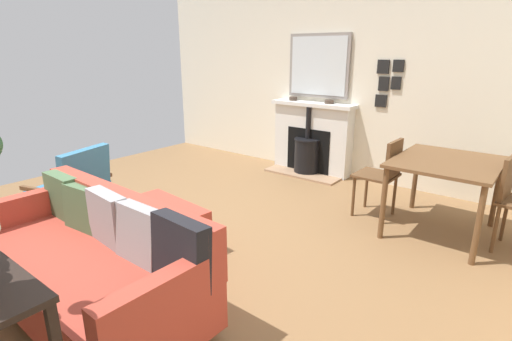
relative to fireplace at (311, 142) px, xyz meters
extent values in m
cube|color=olive|center=(2.66, 0.07, -0.45)|extent=(5.73, 5.90, 0.01)
cube|color=silver|center=(-0.21, 0.07, 0.98)|extent=(0.12, 5.90, 2.86)
cube|color=#9E7A5B|center=(0.23, 0.00, -0.43)|extent=(0.31, 1.11, 0.03)
cube|color=silver|center=(-0.04, 0.00, 0.03)|extent=(0.22, 1.17, 0.97)
cube|color=black|center=(0.05, 0.00, -0.11)|extent=(0.06, 0.68, 0.62)
cylinder|color=black|center=(0.09, 0.00, -0.19)|extent=(0.36, 0.36, 0.47)
cylinder|color=black|center=(0.09, 0.00, 0.06)|extent=(0.38, 0.38, 0.02)
cylinder|color=black|center=(0.09, 0.00, 0.29)|extent=(0.07, 0.07, 0.45)
cube|color=silver|center=(-0.01, 0.00, 0.54)|extent=(0.27, 1.25, 0.05)
cube|color=gray|center=(-0.12, 0.00, 1.06)|extent=(0.04, 0.93, 0.86)
cube|color=silver|center=(-0.10, 0.00, 1.06)|extent=(0.01, 0.85, 0.78)
cylinder|color=#47382D|center=(-0.03, -0.34, 0.59)|extent=(0.12, 0.12, 0.05)
torus|color=#47382D|center=(-0.03, -0.34, 0.61)|extent=(0.12, 0.12, 0.01)
cylinder|color=#47382D|center=(-0.03, 0.24, 0.59)|extent=(0.12, 0.12, 0.05)
torus|color=#47382D|center=(-0.03, 0.24, 0.61)|extent=(0.13, 0.13, 0.01)
cylinder|color=#B2B2B7|center=(3.38, -0.36, -0.40)|extent=(0.04, 0.04, 0.10)
cylinder|color=#B2B2B7|center=(3.42, 1.26, -0.40)|extent=(0.04, 0.04, 0.10)
cube|color=#B74233|center=(3.72, 0.44, -0.19)|extent=(0.86, 1.93, 0.31)
cube|color=#B74233|center=(3.38, 0.45, 0.14)|extent=(0.19, 1.91, 0.35)
cube|color=#B74233|center=(3.70, -0.45, 0.07)|extent=(0.77, 0.14, 0.21)
cube|color=#B74233|center=(3.74, 1.34, 0.07)|extent=(0.77, 0.14, 0.21)
cube|color=#4C6B47|center=(3.46, -0.26, 0.13)|extent=(0.12, 0.38, 0.38)
cube|color=#4C6B47|center=(3.47, 0.07, 0.12)|extent=(0.16, 0.36, 0.36)
cube|color=#99999E|center=(3.47, 0.42, 0.14)|extent=(0.15, 0.40, 0.39)
cube|color=#99999E|center=(3.48, 0.80, 0.13)|extent=(0.15, 0.38, 0.39)
cube|color=black|center=(3.49, 1.19, 0.15)|extent=(0.16, 0.42, 0.42)
cylinder|color=#B2B2B7|center=(3.06, -0.22, -0.40)|extent=(0.03, 0.03, 0.09)
cylinder|color=#B2B2B7|center=(3.13, 0.44, -0.40)|extent=(0.03, 0.03, 0.09)
cylinder|color=#B2B2B7|center=(2.60, -0.18, -0.40)|extent=(0.03, 0.03, 0.09)
cylinder|color=#B2B2B7|center=(2.66, 0.48, -0.40)|extent=(0.03, 0.03, 0.09)
cube|color=#B74233|center=(2.86, 0.13, -0.21)|extent=(0.67, 0.88, 0.30)
cube|color=brown|center=(2.84, -1.38, -0.29)|extent=(0.05, 0.05, 0.32)
cube|color=brown|center=(3.33, -1.23, -0.29)|extent=(0.05, 0.05, 0.32)
cube|color=brown|center=(2.71, -0.92, -0.29)|extent=(0.05, 0.05, 0.32)
cube|color=brown|center=(3.20, -0.78, -0.29)|extent=(0.05, 0.05, 0.32)
cube|color=teal|center=(3.02, -1.08, -0.11)|extent=(0.73, 0.71, 0.08)
cube|color=teal|center=(2.95, -0.84, 0.14)|extent=(0.61, 0.28, 0.41)
cube|color=brown|center=(2.71, -1.17, -0.02)|extent=(0.19, 0.52, 0.04)
cube|color=brown|center=(3.33, -0.99, -0.02)|extent=(0.19, 0.52, 0.04)
cylinder|color=brown|center=(0.48, 1.62, -0.10)|extent=(0.05, 0.05, 0.70)
cylinder|color=brown|center=(1.43, 1.62, -0.10)|extent=(0.05, 0.05, 0.70)
cylinder|color=brown|center=(0.48, 2.40, -0.10)|extent=(0.05, 0.05, 0.70)
cylinder|color=brown|center=(1.43, 2.40, -0.10)|extent=(0.05, 0.05, 0.70)
cube|color=brown|center=(0.95, 2.01, 0.27)|extent=(1.05, 0.88, 0.03)
cylinder|color=brown|center=(0.79, 1.19, -0.23)|extent=(0.03, 0.03, 0.45)
cylinder|color=brown|center=(1.11, 1.19, -0.23)|extent=(0.03, 0.03, 0.45)
cylinder|color=brown|center=(0.80, 1.51, -0.23)|extent=(0.03, 0.03, 0.45)
cylinder|color=brown|center=(1.12, 1.51, -0.23)|extent=(0.03, 0.03, 0.45)
cube|color=brown|center=(0.95, 1.35, 0.01)|extent=(0.41, 0.41, 0.02)
cube|color=brown|center=(0.96, 1.52, 0.21)|extent=(0.36, 0.04, 0.38)
cylinder|color=brown|center=(1.10, 2.50, -0.22)|extent=(0.03, 0.03, 0.45)
cylinder|color=brown|center=(0.78, 2.53, -0.22)|extent=(0.03, 0.03, 0.45)
cube|color=brown|center=(0.94, 2.50, 0.21)|extent=(0.36, 0.07, 0.38)
cube|color=black|center=(-0.13, 0.91, 1.07)|extent=(0.02, 0.15, 0.17)
cube|color=black|center=(-0.13, 1.10, 1.08)|extent=(0.02, 0.13, 0.15)
cube|color=black|center=(-0.13, 0.94, 0.86)|extent=(0.02, 0.13, 0.17)
cube|color=black|center=(-0.13, 1.09, 0.88)|extent=(0.02, 0.12, 0.16)
cube|color=black|center=(-0.13, 0.92, 0.64)|extent=(0.02, 0.15, 0.15)
camera|label=1|loc=(4.79, 2.77, 1.25)|focal=27.32mm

